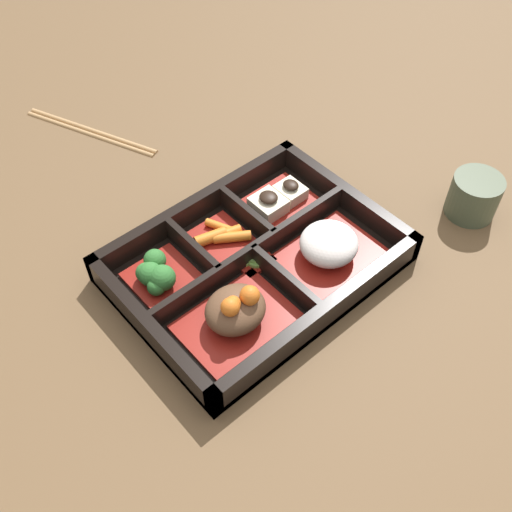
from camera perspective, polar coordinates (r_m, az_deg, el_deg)
The scene contains 11 objects.
ground_plane at distance 0.73m, azimuth -0.00°, elevation -1.26°, with size 3.00×3.00×0.00m, color brown.
bento_base at distance 0.73m, azimuth -0.00°, elevation -1.02°, with size 0.32×0.24×0.01m.
bento_rim at distance 0.71m, azimuth -0.18°, elevation -0.13°, with size 0.32×0.24×0.04m.
bowl_rice at distance 0.72m, azimuth 6.92°, elevation 0.92°, with size 0.13×0.09×0.04m.
bowl_stew at distance 0.65m, azimuth -1.93°, elevation -5.30°, with size 0.13×0.09×0.06m.
bowl_tofu at distance 0.78m, azimuth 2.14°, elevation 5.29°, with size 0.09×0.08×0.03m.
bowl_carrots at distance 0.74m, azimuth -3.20°, elevation 1.78°, with size 0.07×0.08×0.02m.
bowl_greens at distance 0.70m, azimuth -9.42°, elevation -1.76°, with size 0.07×0.08×0.04m.
bowl_pickles at distance 0.72m, azimuth -0.33°, elevation -0.34°, with size 0.04×0.04×0.01m.
tea_cup at distance 0.82m, azimuth 20.07°, elevation 5.45°, with size 0.06×0.06×0.06m.
chopsticks at distance 0.95m, azimuth -15.49°, elevation 11.43°, with size 0.10×0.22×0.01m.
Camera 1 is at (0.30, 0.34, 0.57)m, focal length 42.00 mm.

